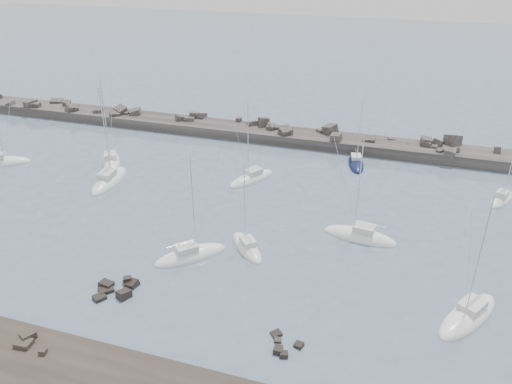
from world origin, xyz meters
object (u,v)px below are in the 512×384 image
sailboat_1 (111,162)px  sailboat_3 (109,181)px  sailboat_6 (190,256)px  sailboat_4 (247,248)px  sailboat_11 (501,200)px  sailboat_0 (1,163)px  sailboat_7 (356,164)px  sailboat_5 (252,179)px  sailboat_10 (468,317)px  sailboat_8 (360,237)px

sailboat_1 → sailboat_3: size_ratio=0.94×
sailboat_1 → sailboat_6: sailboat_1 is taller
sailboat_3 → sailboat_4: (25.40, -10.72, -0.02)m
sailboat_3 → sailboat_11: bearing=11.8°
sailboat_6 → sailboat_11: sailboat_6 is taller
sailboat_3 → sailboat_11: 56.42m
sailboat_0 → sailboat_3: sailboat_3 is taller
sailboat_6 → sailboat_11: bearing=36.1°
sailboat_3 → sailboat_7: bearing=27.4°
sailboat_3 → sailboat_7: 38.62m
sailboat_6 → sailboat_4: bearing=32.6°
sailboat_4 → sailboat_11: size_ratio=1.07×
sailboat_0 → sailboat_4: 47.09m
sailboat_0 → sailboat_3: 20.37m
sailboat_1 → sailboat_5: bearing=2.0°
sailboat_7 → sailboat_10: sailboat_10 is taller
sailboat_1 → sailboat_4: bearing=-30.5°
sailboat_3 → sailboat_8: bearing=-6.4°
sailboat_4 → sailboat_8: 13.93m
sailboat_0 → sailboat_7: bearing=17.7°
sailboat_3 → sailboat_10: bearing=-17.4°
sailboat_0 → sailboat_6: 42.75m
sailboat_0 → sailboat_10: 71.64m
sailboat_4 → sailboat_8: size_ratio=0.79×
sailboat_5 → sailboat_8: size_ratio=0.93×
sailboat_11 → sailboat_8: bearing=-138.0°
sailboat_8 → sailboat_6: bearing=-150.7°
sailboat_7 → sailboat_4: bearing=-107.3°
sailboat_3 → sailboat_11: size_ratio=1.45×
sailboat_8 → sailboat_11: sailboat_8 is taller
sailboat_4 → sailboat_10: sailboat_10 is taller
sailboat_6 → sailboat_7: (14.50, 32.11, -0.01)m
sailboat_5 → sailboat_11: bearing=6.9°
sailboat_11 → sailboat_1: bearing=-175.1°
sailboat_3 → sailboat_8: (37.73, -4.25, -0.00)m
sailboat_6 → sailboat_8: size_ratio=0.95×
sailboat_0 → sailboat_1: (16.60, 6.05, -0.00)m
sailboat_5 → sailboat_11: size_ratio=1.26×
sailboat_1 → sailboat_5: 23.85m
sailboat_7 → sailboat_8: size_ratio=0.85×
sailboat_3 → sailboat_6: size_ratio=1.12×
sailboat_0 → sailboat_4: sailboat_0 is taller
sailboat_0 → sailboat_5: (40.44, 6.88, -0.01)m
sailboat_6 → sailboat_1: bearing=138.6°
sailboat_10 → sailboat_7: bearing=114.5°
sailboat_4 → sailboat_11: (29.84, 22.22, 0.01)m
sailboat_7 → sailboat_5: bearing=-143.5°
sailboat_0 → sailboat_8: sailboat_0 is taller
sailboat_0 → sailboat_11: 76.41m
sailboat_1 → sailboat_6: (23.54, -20.75, -0.01)m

